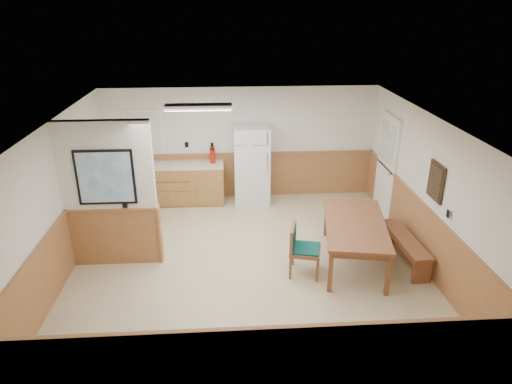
{
  "coord_description": "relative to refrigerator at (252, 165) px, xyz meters",
  "views": [
    {
      "loc": [
        -0.32,
        -6.79,
        4.18
      ],
      "look_at": [
        0.17,
        0.4,
        1.16
      ],
      "focal_mm": 32.0,
      "sensor_mm": 36.0,
      "label": 1
    }
  ],
  "objects": [
    {
      "name": "ground",
      "position": [
        -0.22,
        -2.63,
        -0.87
      ],
      "size": [
        6.0,
        6.0,
        0.0
      ],
      "primitive_type": "plane",
      "color": "#C5B28D",
      "rests_on": "ground"
    },
    {
      "name": "ceiling",
      "position": [
        -0.22,
        -2.63,
        1.63
      ],
      "size": [
        6.0,
        6.0,
        0.02
      ],
      "primitive_type": "cube",
      "color": "white",
      "rests_on": "back_wall"
    },
    {
      "name": "back_wall",
      "position": [
        -0.22,
        0.37,
        0.38
      ],
      "size": [
        6.0,
        0.02,
        2.5
      ],
      "primitive_type": "cube",
      "color": "white",
      "rests_on": "ground"
    },
    {
      "name": "right_wall",
      "position": [
        2.78,
        -2.63,
        0.38
      ],
      "size": [
        0.02,
        6.0,
        2.5
      ],
      "primitive_type": "cube",
      "color": "white",
      "rests_on": "ground"
    },
    {
      "name": "left_wall",
      "position": [
        -3.22,
        -2.63,
        0.38
      ],
      "size": [
        0.02,
        6.0,
        2.5
      ],
      "primitive_type": "cube",
      "color": "white",
      "rests_on": "ground"
    },
    {
      "name": "wainscot_back",
      "position": [
        -0.22,
        0.35,
        -0.37
      ],
      "size": [
        6.0,
        0.04,
        1.0
      ],
      "primitive_type": "cube",
      "color": "#A16D40",
      "rests_on": "ground"
    },
    {
      "name": "wainscot_right",
      "position": [
        2.76,
        -2.63,
        -0.37
      ],
      "size": [
        0.04,
        6.0,
        1.0
      ],
      "primitive_type": "cube",
      "color": "#A16D40",
      "rests_on": "ground"
    },
    {
      "name": "wainscot_left",
      "position": [
        -3.2,
        -2.63,
        -0.37
      ],
      "size": [
        0.04,
        6.0,
        1.0
      ],
      "primitive_type": "cube",
      "color": "#A16D40",
      "rests_on": "ground"
    },
    {
      "name": "partition_wall",
      "position": [
        -2.47,
        -2.43,
        0.37
      ],
      "size": [
        1.5,
        0.2,
        2.5
      ],
      "color": "white",
      "rests_on": "ground"
    },
    {
      "name": "kitchen_counter",
      "position": [
        -1.43,
        0.05,
        -0.41
      ],
      "size": [
        2.2,
        0.61,
        1.0
      ],
      "color": "#B2793F",
      "rests_on": "ground"
    },
    {
      "name": "exterior_door",
      "position": [
        2.74,
        -0.73,
        0.18
      ],
      "size": [
        0.07,
        1.02,
        2.15
      ],
      "color": "white",
      "rests_on": "ground"
    },
    {
      "name": "kitchen_window",
      "position": [
        -2.32,
        0.35,
        0.68
      ],
      "size": [
        0.8,
        0.04,
        1.0
      ],
      "color": "white",
      "rests_on": "back_wall"
    },
    {
      "name": "wall_painting",
      "position": [
        2.75,
        -2.93,
        0.68
      ],
      "size": [
        0.04,
        0.5,
        0.6
      ],
      "color": "#362215",
      "rests_on": "right_wall"
    },
    {
      "name": "fluorescent_fixture",
      "position": [
        -1.02,
        -1.33,
        1.58
      ],
      "size": [
        1.2,
        0.3,
        0.09
      ],
      "color": "white",
      "rests_on": "ceiling"
    },
    {
      "name": "refrigerator",
      "position": [
        0.0,
        0.0,
        0.0
      ],
      "size": [
        0.77,
        0.72,
        1.73
      ],
      "rotation": [
        0.0,
        0.0,
        0.0
      ],
      "color": "white",
      "rests_on": "ground"
    },
    {
      "name": "dining_table",
      "position": [
        1.59,
        -2.71,
        -0.21
      ],
      "size": [
        1.32,
        2.12,
        0.75
      ],
      "rotation": [
        0.0,
        0.0,
        -0.18
      ],
      "color": "brown",
      "rests_on": "ground"
    },
    {
      "name": "dining_bench",
      "position": [
        2.48,
        -2.73,
        -0.53
      ],
      "size": [
        0.39,
        1.48,
        0.45
      ],
      "rotation": [
        0.0,
        0.0,
        0.04
      ],
      "color": "brown",
      "rests_on": "ground"
    },
    {
      "name": "dining_chair",
      "position": [
        0.61,
        -2.98,
        -0.37
      ],
      "size": [
        0.77,
        0.61,
        0.85
      ],
      "rotation": [
        0.0,
        0.0,
        -0.24
      ],
      "color": "brown",
      "rests_on": "ground"
    },
    {
      "name": "fire_extinguisher",
      "position": [
        -0.85,
        0.09,
        0.23
      ],
      "size": [
        0.12,
        0.12,
        0.46
      ],
      "rotation": [
        0.0,
        0.0,
        -0.09
      ],
      "color": "red",
      "rests_on": "kitchen_counter"
    },
    {
      "name": "soap_bottle",
      "position": [
        -2.36,
        0.06,
        0.13
      ],
      "size": [
        0.07,
        0.07,
        0.2
      ],
      "primitive_type": "cylinder",
      "rotation": [
        0.0,
        0.0,
        0.05
      ],
      "color": "#1A8F2E",
      "rests_on": "kitchen_counter"
    }
  ]
}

